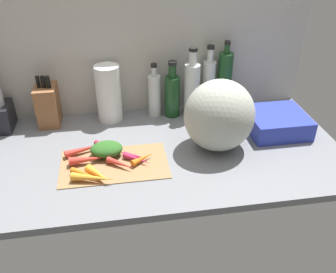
# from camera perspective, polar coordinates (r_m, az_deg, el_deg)

# --- Properties ---
(ground_plane) EXTENTS (1.70, 0.80, 0.03)m
(ground_plane) POSITION_cam_1_polar(r_m,az_deg,el_deg) (1.56, -3.90, -2.54)
(ground_plane) COLOR slate
(wall_back) EXTENTS (1.70, 0.03, 0.60)m
(wall_back) POSITION_cam_1_polar(r_m,az_deg,el_deg) (1.77, -5.58, 13.07)
(wall_back) COLOR #BCB7AD
(wall_back) RESTS_ON ground_plane
(cutting_board) EXTENTS (0.43, 0.25, 0.01)m
(cutting_board) POSITION_cam_1_polar(r_m,az_deg,el_deg) (1.48, -8.43, -4.27)
(cutting_board) COLOR #997047
(cutting_board) RESTS_ON ground_plane
(carrot_0) EXTENTS (0.11, 0.09, 0.02)m
(carrot_0) POSITION_cam_1_polar(r_m,az_deg,el_deg) (1.46, -4.80, -3.59)
(carrot_0) COLOR #B2264C
(carrot_0) RESTS_ON cutting_board
(carrot_1) EXTENTS (0.18, 0.09, 0.03)m
(carrot_1) POSITION_cam_1_polar(r_m,az_deg,el_deg) (1.55, -12.83, -1.90)
(carrot_1) COLOR red
(carrot_1) RESTS_ON cutting_board
(carrot_2) EXTENTS (0.11, 0.10, 0.03)m
(carrot_2) POSITION_cam_1_polar(r_m,az_deg,el_deg) (1.44, -7.49, -4.27)
(carrot_2) COLOR red
(carrot_2) RESTS_ON cutting_board
(carrot_3) EXTENTS (0.10, 0.07, 0.02)m
(carrot_3) POSITION_cam_1_polar(r_m,az_deg,el_deg) (1.48, -5.14, -3.12)
(carrot_3) COLOR #B2264C
(carrot_3) RESTS_ON cutting_board
(carrot_4) EXTENTS (0.10, 0.04, 0.03)m
(carrot_4) POSITION_cam_1_polar(r_m,az_deg,el_deg) (1.55, -9.18, -1.67)
(carrot_4) COLOR orange
(carrot_4) RESTS_ON cutting_board
(carrot_5) EXTENTS (0.11, 0.08, 0.02)m
(carrot_5) POSITION_cam_1_polar(r_m,az_deg,el_deg) (1.42, -12.97, -5.75)
(carrot_5) COLOR orange
(carrot_5) RESTS_ON cutting_board
(carrot_6) EXTENTS (0.17, 0.08, 0.03)m
(carrot_6) POSITION_cam_1_polar(r_m,az_deg,el_deg) (1.38, -11.71, -6.40)
(carrot_6) COLOR orange
(carrot_6) RESTS_ON cutting_board
(carrot_7) EXTENTS (0.10, 0.11, 0.04)m
(carrot_7) POSITION_cam_1_polar(r_m,az_deg,el_deg) (1.40, -10.97, -5.85)
(carrot_7) COLOR orange
(carrot_7) RESTS_ON cutting_board
(carrot_8) EXTENTS (0.11, 0.08, 0.03)m
(carrot_8) POSITION_cam_1_polar(r_m,az_deg,el_deg) (1.47, -3.98, -3.42)
(carrot_8) COLOR orange
(carrot_8) RESTS_ON cutting_board
(carrot_9) EXTENTS (0.14, 0.13, 0.02)m
(carrot_9) POSITION_cam_1_polar(r_m,az_deg,el_deg) (1.54, -9.01, -1.82)
(carrot_9) COLOR #B2264C
(carrot_9) RESTS_ON cutting_board
(carrot_10) EXTENTS (0.14, 0.04, 0.04)m
(carrot_10) POSITION_cam_1_polar(r_m,az_deg,el_deg) (1.48, -12.63, -3.54)
(carrot_10) COLOR red
(carrot_10) RESTS_ON cutting_board
(carrot_greens_pile) EXTENTS (0.13, 0.10, 0.06)m
(carrot_greens_pile) POSITION_cam_1_polar(r_m,az_deg,el_deg) (1.51, -9.66, -1.96)
(carrot_greens_pile) COLOR #2D6023
(carrot_greens_pile) RESTS_ON cutting_board
(winter_squash) EXTENTS (0.29, 0.27, 0.31)m
(winter_squash) POSITION_cam_1_polar(r_m,az_deg,el_deg) (1.51, 8.07, 3.26)
(winter_squash) COLOR #B2B7A8
(winter_squash) RESTS_ON ground_plane
(knife_block) EXTENTS (0.10, 0.14, 0.24)m
(knife_block) POSITION_cam_1_polar(r_m,az_deg,el_deg) (1.79, -18.37, 4.80)
(knife_block) COLOR brown
(knife_block) RESTS_ON ground_plane
(paper_towel_roll) EXTENTS (0.12, 0.12, 0.27)m
(paper_towel_roll) POSITION_cam_1_polar(r_m,az_deg,el_deg) (1.74, -9.32, 6.69)
(paper_towel_roll) COLOR white
(paper_towel_roll) RESTS_ON ground_plane
(bottle_0) EXTENTS (0.06, 0.06, 0.27)m
(bottle_0) POSITION_cam_1_polar(r_m,az_deg,el_deg) (1.77, -2.14, 6.59)
(bottle_0) COLOR silver
(bottle_0) RESTS_ON ground_plane
(bottle_1) EXTENTS (0.07, 0.07, 0.28)m
(bottle_1) POSITION_cam_1_polar(r_m,az_deg,el_deg) (1.76, 0.67, 6.66)
(bottle_1) COLOR #19421E
(bottle_1) RESTS_ON ground_plane
(bottle_2) EXTENTS (0.07, 0.07, 0.35)m
(bottle_2) POSITION_cam_1_polar(r_m,az_deg,el_deg) (1.75, 3.75, 7.49)
(bottle_2) COLOR silver
(bottle_2) RESTS_ON ground_plane
(bottle_3) EXTENTS (0.06, 0.06, 0.34)m
(bottle_3) POSITION_cam_1_polar(r_m,az_deg,el_deg) (1.82, 6.39, 8.16)
(bottle_3) COLOR silver
(bottle_3) RESTS_ON ground_plane
(bottle_4) EXTENTS (0.07, 0.07, 0.35)m
(bottle_4) POSITION_cam_1_polar(r_m,az_deg,el_deg) (1.83, 8.84, 8.58)
(bottle_4) COLOR #19421E
(bottle_4) RESTS_ON ground_plane
(dish_rack) EXTENTS (0.26, 0.24, 0.09)m
(dish_rack) POSITION_cam_1_polar(r_m,az_deg,el_deg) (1.74, 16.68, 2.17)
(dish_rack) COLOR #2838AD
(dish_rack) RESTS_ON ground_plane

